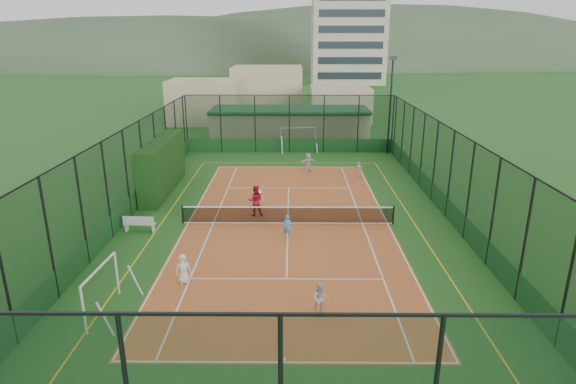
{
  "coord_description": "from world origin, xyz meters",
  "views": [
    {
      "loc": [
        0.2,
        -24.68,
        9.87
      ],
      "look_at": [
        -0.0,
        1.88,
        1.2
      ],
      "focal_mm": 30.0,
      "sensor_mm": 36.0,
      "label": 1
    }
  ],
  "objects_px": {
    "child_near_left": "(183,269)",
    "child_near_right": "(321,299)",
    "futsal_goal_far": "(298,139)",
    "coach": "(256,201)",
    "child_far_back": "(308,162)",
    "clubhouse": "(290,124)",
    "apartment_tower": "(349,9)",
    "child_far_right": "(359,170)",
    "child_far_left": "(258,199)",
    "white_bench": "(140,223)",
    "futsal_goal_near": "(101,291)",
    "floodlight_ne": "(390,106)",
    "child_near_mid": "(287,227)"
  },
  "relations": [
    {
      "from": "child_far_back",
      "to": "child_far_right",
      "type": "bearing_deg",
      "value": 129.77
    },
    {
      "from": "child_near_left",
      "to": "child_far_back",
      "type": "height_order",
      "value": "child_far_back"
    },
    {
      "from": "child_near_right",
      "to": "child_near_mid",
      "type": "bearing_deg",
      "value": 99.04
    },
    {
      "from": "child_near_left",
      "to": "child_near_right",
      "type": "height_order",
      "value": "child_near_left"
    },
    {
      "from": "clubhouse",
      "to": "white_bench",
      "type": "xyz_separation_m",
      "value": [
        -7.8,
        -23.21,
        -1.11
      ]
    },
    {
      "from": "clubhouse",
      "to": "child_near_right",
      "type": "relative_size",
      "value": 11.85
    },
    {
      "from": "clubhouse",
      "to": "apartment_tower",
      "type": "height_order",
      "value": "apartment_tower"
    },
    {
      "from": "white_bench",
      "to": "child_near_mid",
      "type": "distance_m",
      "value": 7.84
    },
    {
      "from": "futsal_goal_near",
      "to": "child_far_right",
      "type": "xyz_separation_m",
      "value": [
        11.89,
        18.08,
        -0.32
      ]
    },
    {
      "from": "futsal_goal_far",
      "to": "child_far_left",
      "type": "relative_size",
      "value": 2.67
    },
    {
      "from": "futsal_goal_far",
      "to": "coach",
      "type": "xyz_separation_m",
      "value": [
        -2.61,
        -16.36,
        -0.13
      ]
    },
    {
      "from": "futsal_goal_near",
      "to": "child_far_right",
      "type": "relative_size",
      "value": 2.45
    },
    {
      "from": "clubhouse",
      "to": "apartment_tower",
      "type": "bearing_deg",
      "value": 78.69
    },
    {
      "from": "child_near_mid",
      "to": "coach",
      "type": "distance_m",
      "value": 3.76
    },
    {
      "from": "child_near_mid",
      "to": "child_far_left",
      "type": "bearing_deg",
      "value": 126.46
    },
    {
      "from": "coach",
      "to": "futsal_goal_far",
      "type": "bearing_deg",
      "value": -100.59
    },
    {
      "from": "white_bench",
      "to": "coach",
      "type": "bearing_deg",
      "value": 25.39
    },
    {
      "from": "floodlight_ne",
      "to": "child_near_right",
      "type": "xyz_separation_m",
      "value": [
        -7.32,
        -25.7,
        -3.47
      ]
    },
    {
      "from": "futsal_goal_near",
      "to": "child_near_right",
      "type": "xyz_separation_m",
      "value": [
        8.08,
        -0.06,
        -0.26
      ]
    },
    {
      "from": "child_near_left",
      "to": "coach",
      "type": "distance_m",
      "value": 8.34
    },
    {
      "from": "futsal_goal_near",
      "to": "child_near_left",
      "type": "height_order",
      "value": "futsal_goal_near"
    },
    {
      "from": "child_near_left",
      "to": "child_near_right",
      "type": "bearing_deg",
      "value": -45.87
    },
    {
      "from": "clubhouse",
      "to": "child_far_right",
      "type": "distance_m",
      "value": 13.95
    },
    {
      "from": "child_near_mid",
      "to": "apartment_tower",
      "type": "bearing_deg",
      "value": 96.22
    },
    {
      "from": "clubhouse",
      "to": "coach",
      "type": "relative_size",
      "value": 8.53
    },
    {
      "from": "child_near_right",
      "to": "child_far_left",
      "type": "relative_size",
      "value": 1.07
    },
    {
      "from": "apartment_tower",
      "to": "child_near_right",
      "type": "bearing_deg",
      "value": -96.71
    },
    {
      "from": "floodlight_ne",
      "to": "child_far_left",
      "type": "relative_size",
      "value": 6.88
    },
    {
      "from": "child_far_right",
      "to": "apartment_tower",
      "type": "bearing_deg",
      "value": -61.07
    },
    {
      "from": "white_bench",
      "to": "child_far_right",
      "type": "xyz_separation_m",
      "value": [
        12.88,
        10.26,
        0.12
      ]
    },
    {
      "from": "futsal_goal_far",
      "to": "child_near_left",
      "type": "xyz_separation_m",
      "value": [
        -5.05,
        -24.33,
        -0.37
      ]
    },
    {
      "from": "child_near_mid",
      "to": "child_far_left",
      "type": "distance_m",
      "value": 4.71
    },
    {
      "from": "apartment_tower",
      "to": "child_far_back",
      "type": "relative_size",
      "value": 21.26
    },
    {
      "from": "clubhouse",
      "to": "child_far_left",
      "type": "height_order",
      "value": "clubhouse"
    },
    {
      "from": "child_near_left",
      "to": "child_far_right",
      "type": "xyz_separation_m",
      "value": [
        9.37,
        15.82,
        -0.07
      ]
    },
    {
      "from": "floodlight_ne",
      "to": "child_far_left",
      "type": "xyz_separation_m",
      "value": [
        -10.38,
        -14.3,
        -3.52
      ]
    },
    {
      "from": "child_near_left",
      "to": "child_far_left",
      "type": "bearing_deg",
      "value": 51.34
    },
    {
      "from": "coach",
      "to": "white_bench",
      "type": "bearing_deg",
      "value": 20.55
    },
    {
      "from": "futsal_goal_far",
      "to": "white_bench",
      "type": "bearing_deg",
      "value": -123.1
    },
    {
      "from": "futsal_goal_far",
      "to": "child_near_mid",
      "type": "bearing_deg",
      "value": -100.81
    },
    {
      "from": "white_bench",
      "to": "coach",
      "type": "xyz_separation_m",
      "value": [
        5.95,
        2.41,
        0.44
      ]
    },
    {
      "from": "floodlight_ne",
      "to": "clubhouse",
      "type": "distance_m",
      "value": 10.47
    },
    {
      "from": "child_near_right",
      "to": "child_far_back",
      "type": "distance_m",
      "value": 19.76
    },
    {
      "from": "clubhouse",
      "to": "futsal_goal_near",
      "type": "height_order",
      "value": "clubhouse"
    },
    {
      "from": "apartment_tower",
      "to": "child_far_left",
      "type": "bearing_deg",
      "value": -99.81
    },
    {
      "from": "futsal_goal_near",
      "to": "futsal_goal_far",
      "type": "distance_m",
      "value": 27.66
    },
    {
      "from": "floodlight_ne",
      "to": "white_bench",
      "type": "distance_m",
      "value": 24.49
    },
    {
      "from": "white_bench",
      "to": "child_near_left",
      "type": "relative_size",
      "value": 1.28
    },
    {
      "from": "clubhouse",
      "to": "child_near_left",
      "type": "relative_size",
      "value": 11.76
    },
    {
      "from": "clubhouse",
      "to": "child_near_left",
      "type": "height_order",
      "value": "clubhouse"
    }
  ]
}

